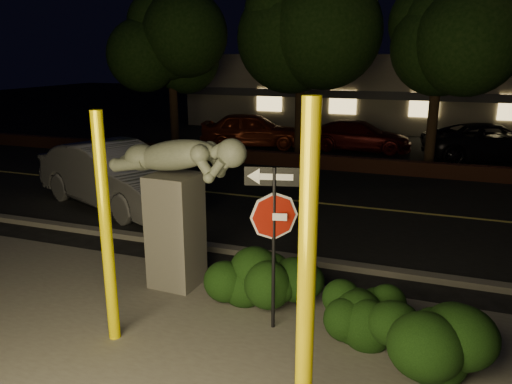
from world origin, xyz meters
TOP-DOWN VIEW (x-y plane):
  - ground at (0.00, 10.00)m, footprint 90.00×90.00m
  - patio at (0.00, -1.00)m, footprint 14.00×6.00m
  - road at (0.00, 7.00)m, footprint 80.00×8.00m
  - lane_marking at (0.00, 7.00)m, footprint 80.00×0.12m
  - curb at (0.00, 2.90)m, footprint 80.00×0.25m
  - brick_wall at (0.00, 11.30)m, footprint 40.00×0.35m
  - parking_lot at (0.00, 17.00)m, footprint 40.00×12.00m
  - building at (0.00, 24.99)m, footprint 22.00×10.20m
  - tree_far_a at (-8.00, 13.00)m, footprint 4.60×4.60m
  - tree_far_c at (2.50, 12.80)m, footprint 4.80×4.80m
  - yellow_pole_left at (-1.51, -0.68)m, footprint 0.17×0.17m
  - yellow_pole_right at (1.57, -1.69)m, footprint 0.18×0.18m
  - signpost at (0.57, 0.37)m, footprint 0.83×0.22m
  - sculpture at (-1.46, 1.21)m, footprint 2.54×0.83m
  - hedge_center at (0.22, 0.97)m, footprint 2.08×1.47m
  - hedge_right at (1.92, 0.64)m, footprint 1.68×1.17m
  - hedge_far_right at (2.86, 0.08)m, footprint 1.64×1.03m
  - silver_sedan at (-5.39, 4.95)m, footprint 5.50×3.62m
  - parked_car_red at (-4.99, 14.58)m, footprint 4.79×2.74m
  - parked_car_darkred at (-0.42, 15.31)m, footprint 4.41×1.86m
  - parked_car_dark at (4.77, 14.85)m, footprint 5.65×3.76m

SIDE VIEW (x-z plane):
  - ground at x=0.00m, z-range 0.00..0.00m
  - road at x=0.00m, z-range 0.00..0.01m
  - parking_lot at x=0.00m, z-range 0.00..0.01m
  - patio at x=0.00m, z-range 0.00..0.02m
  - lane_marking at x=0.00m, z-range 0.02..0.02m
  - curb at x=0.00m, z-range 0.00..0.12m
  - brick_wall at x=0.00m, z-range 0.00..0.50m
  - hedge_center at x=0.22m, z-range 0.00..0.98m
  - hedge_right at x=1.92m, z-range 0.00..1.00m
  - hedge_far_right at x=2.86m, z-range 0.00..1.13m
  - parked_car_darkred at x=-0.42m, z-range 0.00..1.27m
  - parked_car_dark at x=4.77m, z-range 0.00..1.44m
  - parked_car_red at x=-4.99m, z-range 0.00..1.54m
  - silver_sedan at x=-5.39m, z-range 0.00..1.71m
  - yellow_pole_left at x=-1.51m, z-range 0.00..3.31m
  - sculpture at x=-1.46m, z-range 0.32..3.04m
  - signpost at x=0.57m, z-range 0.53..3.02m
  - yellow_pole_right at x=1.57m, z-range 0.00..3.65m
  - building at x=0.00m, z-range 0.00..4.00m
  - tree_far_a at x=-8.00m, z-range 1.63..9.06m
  - tree_far_c at x=2.50m, z-range 1.74..9.58m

